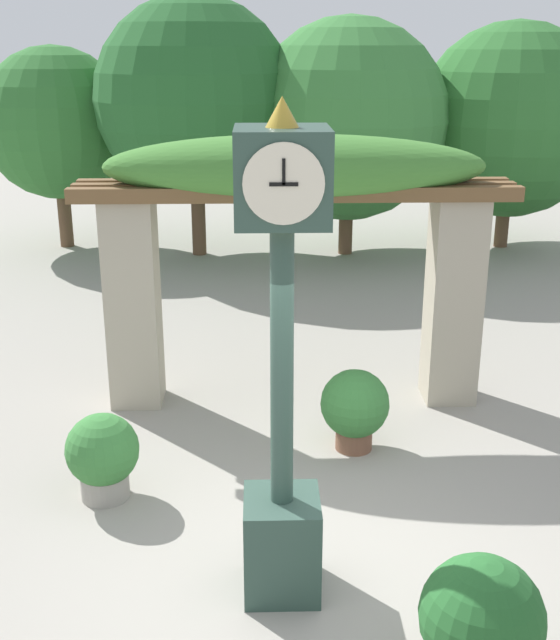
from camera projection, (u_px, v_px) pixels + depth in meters
The scene contains 7 objects.
ground_plane at pixel (311, 568), 6.52m from camera, with size 60.00×60.00×0.00m, color gray.
pedestal_clock at pixel (282, 374), 5.70m from camera, with size 0.62×0.67×3.73m.
pergola at pixel (295, 210), 8.90m from camera, with size 4.88×1.18×3.12m.
potted_plant_near_left at pixel (481, 621), 5.16m from camera, with size 0.81×0.81×0.95m.
potted_plant_near_right at pixel (103, 454), 7.41m from camera, with size 0.68×0.68×0.84m.
potted_plant_far_left at pixel (355, 407), 8.31m from camera, with size 0.72×0.72×0.87m.
tree_line at pixel (312, 115), 15.70m from camera, with size 12.58×4.35×4.97m.
Camera 1 is at (-0.41, -5.50, 4.04)m, focal length 45.00 mm.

